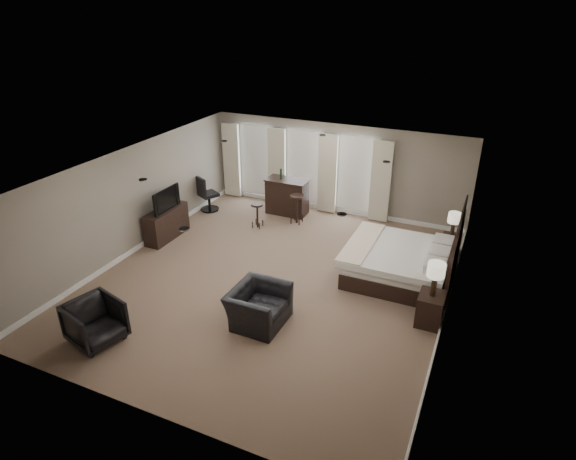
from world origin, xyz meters
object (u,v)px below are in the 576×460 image
at_px(bar_counter, 287,196).
at_px(bar_stool_right, 297,209).
at_px(lamp_near, 435,280).
at_px(bed, 402,249).
at_px(nightstand_near, 430,309).
at_px(dresser, 166,224).
at_px(desk_chair, 209,193).
at_px(lamp_far, 453,225).
at_px(bar_stool_left, 257,215).
at_px(armchair_near, 258,301).
at_px(armchair_far, 95,320).
at_px(nightstand_far, 450,247).
at_px(tv, 164,207).

bearing_deg(bar_counter, bar_stool_right, -43.90).
bearing_deg(lamp_near, bar_stool_right, 142.35).
relative_size(bed, nightstand_near, 3.58).
bearing_deg(bar_counter, dresser, -129.15).
xyz_separation_m(bar_stool_right, desk_chair, (-2.72, -0.24, 0.12)).
relative_size(lamp_far, bar_stool_left, 0.88).
distance_m(armchair_near, bar_counter, 5.30).
bearing_deg(armchair_far, lamp_far, -27.56).
distance_m(bed, lamp_near, 1.72).
distance_m(nightstand_far, armchair_far, 8.09).
bearing_deg(armchair_far, nightstand_far, -27.56).
bearing_deg(bar_stool_right, bar_counter, 136.10).
height_order(bed, lamp_far, bed).
height_order(bed, bar_stool_left, bed).
bearing_deg(dresser, armchair_near, -30.54).
height_order(lamp_near, armchair_far, lamp_near).
height_order(nightstand_far, bar_counter, bar_counter).
distance_m(nightstand_near, lamp_far, 2.95).
relative_size(lamp_far, bar_counter, 0.51).
distance_m(lamp_near, bar_stool_right, 5.30).
bearing_deg(dresser, tv, 0.00).
distance_m(armchair_near, bar_stool_right, 4.68).
height_order(nightstand_far, lamp_near, lamp_near).
height_order(tv, bar_stool_left, tv).
distance_m(nightstand_far, bar_stool_left, 5.06).
xyz_separation_m(bar_counter, bar_stool_left, (-0.35, -1.21, -0.17)).
xyz_separation_m(bed, desk_chair, (-6.00, 1.52, -0.20)).
distance_m(lamp_near, armchair_near, 3.35).
height_order(armchair_near, bar_counter, bar_counter).
bearing_deg(lamp_near, armchair_far, -151.01).
xyz_separation_m(bed, bar_stool_right, (-3.28, 1.77, -0.31)).
xyz_separation_m(lamp_far, armchair_far, (-5.48, -5.94, -0.41)).
bearing_deg(bar_stool_right, bed, -28.31).
height_order(armchair_near, armchair_far, armchair_near).
bearing_deg(nightstand_near, tv, 172.02).
xyz_separation_m(dresser, desk_chair, (0.03, 2.00, 0.13)).
relative_size(bed, lamp_far, 3.71).
bearing_deg(lamp_near, desk_chair, 156.65).
relative_size(lamp_far, bar_stool_right, 0.75).
height_order(lamp_far, dresser, lamp_far).
bearing_deg(desk_chair, tv, 117.74).
bearing_deg(bar_counter, armchair_near, -71.84).
relative_size(nightstand_far, desk_chair, 0.52).
distance_m(bed, armchair_near, 3.51).
bearing_deg(lamp_far, bar_stool_right, 175.66).
bearing_deg(armchair_far, armchair_near, -39.81).
height_order(nightstand_far, armchair_near, armchair_near).
height_order(nightstand_near, armchair_near, armchair_near).
height_order(lamp_near, bar_counter, lamp_near).
bearing_deg(nightstand_near, dresser, 172.02).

